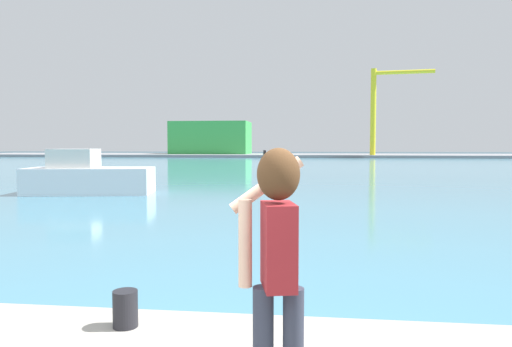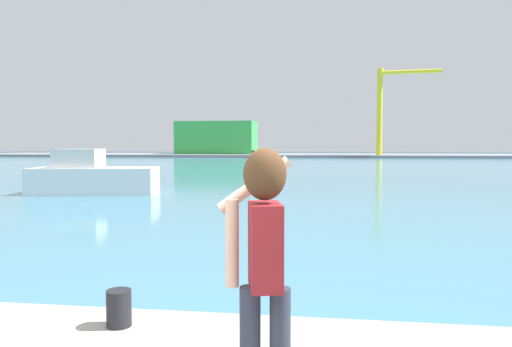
{
  "view_description": "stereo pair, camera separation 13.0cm",
  "coord_description": "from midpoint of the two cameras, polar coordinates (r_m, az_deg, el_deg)",
  "views": [
    {
      "loc": [
        1.06,
        -2.73,
        2.3
      ],
      "look_at": [
        -0.05,
        6.4,
        1.74
      ],
      "focal_mm": 32.88,
      "sensor_mm": 36.0,
      "label": 1
    },
    {
      "loc": [
        1.19,
        -2.72,
        2.3
      ],
      "look_at": [
        -0.05,
        6.4,
        1.74
      ],
      "focal_mm": 32.88,
      "sensor_mm": 36.0,
      "label": 2
    }
  ],
  "objects": [
    {
      "name": "far_shore_dock",
      "position": [
        94.76,
        6.22,
        2.21
      ],
      "size": [
        140.0,
        20.0,
        0.49
      ],
      "primitive_type": "cube",
      "color": "gray",
      "rests_on": "ground_plane"
    },
    {
      "name": "port_crane",
      "position": [
        88.72,
        14.89,
        8.37
      ],
      "size": [
        10.96,
        2.04,
        15.66
      ],
      "color": "yellow",
      "rests_on": "far_shore_dock"
    },
    {
      "name": "ground_plane",
      "position": [
        52.79,
        5.67,
        0.96
      ],
      "size": [
        220.0,
        220.0,
        0.0
      ],
      "primitive_type": "plane",
      "color": "#334751"
    },
    {
      "name": "harbor_bollard",
      "position": [
        4.89,
        -16.38,
        -15.51
      ],
      "size": [
        0.24,
        0.24,
        0.35
      ],
      "primitive_type": "cylinder",
      "color": "black",
      "rests_on": "quay_promenade"
    },
    {
      "name": "boat_moored",
      "position": [
        23.41,
        -19.96,
        -0.42
      ],
      "size": [
        6.01,
        3.2,
        2.1
      ],
      "rotation": [
        0.0,
        0.0,
        0.16
      ],
      "color": "white",
      "rests_on": "harbor_water"
    },
    {
      "name": "warehouse_left",
      "position": [
        98.51,
        -5.53,
        4.34
      ],
      "size": [
        15.9,
        9.2,
        6.65
      ],
      "primitive_type": "cube",
      "color": "green",
      "rests_on": "far_shore_dock"
    },
    {
      "name": "person_photographer",
      "position": [
        3.11,
        1.3,
        -9.37
      ],
      "size": [
        0.53,
        0.54,
        1.74
      ],
      "rotation": [
        0.0,
        0.0,
        1.8
      ],
      "color": "#2D3342",
      "rests_on": "quay_promenade"
    },
    {
      "name": "harbor_water",
      "position": [
        54.79,
        5.72,
        1.06
      ],
      "size": [
        140.0,
        100.0,
        0.02
      ],
      "primitive_type": "cube",
      "color": "teal",
      "rests_on": "ground_plane"
    }
  ]
}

